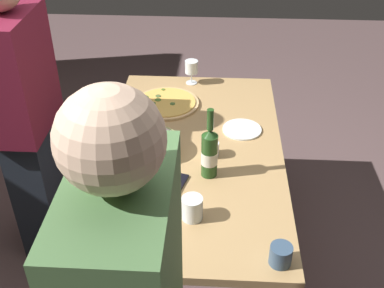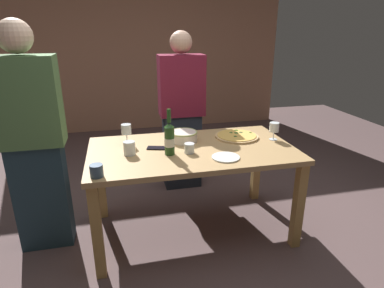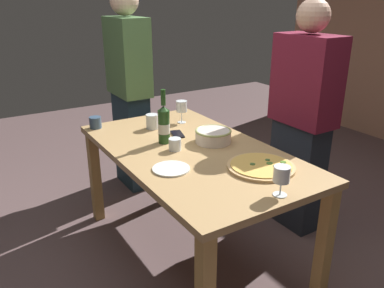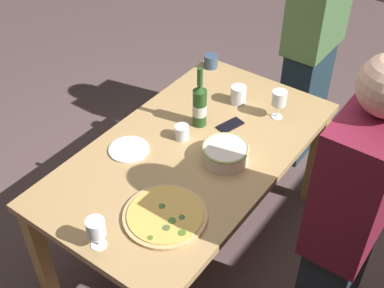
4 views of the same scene
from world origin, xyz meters
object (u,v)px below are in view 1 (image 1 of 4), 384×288
(dining_table, at_px, (192,165))
(cup_amber, at_px, (192,208))
(serving_bowl, at_px, (155,144))
(cell_phone, at_px, (177,183))
(side_plate, at_px, (242,129))
(wine_glass_near_pizza, at_px, (191,68))
(person_host, at_px, (28,123))
(pizza, at_px, (166,103))
(wine_bottle, at_px, (209,152))
(cup_ceramic, at_px, (211,149))
(cup_spare, at_px, (281,255))
(wine_glass_by_bottle, at_px, (131,195))

(dining_table, distance_m, cup_amber, 0.51)
(serving_bowl, height_order, cell_phone, serving_bowl)
(side_plate, relative_size, cell_phone, 1.43)
(wine_glass_near_pizza, relative_size, person_host, 0.09)
(pizza, bearing_deg, side_plate, -119.87)
(pizza, xyz_separation_m, serving_bowl, (-0.47, 0.01, 0.04))
(wine_bottle, relative_size, person_host, 0.21)
(cup_ceramic, relative_size, person_host, 0.05)
(pizza, distance_m, serving_bowl, 0.47)
(serving_bowl, xyz_separation_m, person_host, (0.12, 0.67, 0.02))
(side_plate, bearing_deg, pizza, 60.13)
(wine_glass_near_pizza, xyz_separation_m, cup_amber, (-1.20, -0.07, -0.05))
(cup_ceramic, height_order, cup_spare, cup_spare)
(cup_amber, relative_size, cell_phone, 0.72)
(serving_bowl, relative_size, person_host, 0.14)
(dining_table, height_order, pizza, pizza)
(serving_bowl, distance_m, wine_glass_by_bottle, 0.47)
(wine_glass_near_pizza, bearing_deg, person_host, 127.86)
(serving_bowl, height_order, cup_amber, cup_amber)
(wine_glass_by_bottle, xyz_separation_m, cell_phone, (0.22, -0.16, -0.11))
(wine_glass_near_pizza, distance_m, wine_glass_by_bottle, 1.22)
(wine_glass_by_bottle, bearing_deg, cup_ceramic, -34.79)
(serving_bowl, relative_size, side_plate, 1.13)
(dining_table, distance_m, wine_glass_near_pizza, 0.75)
(dining_table, distance_m, wine_glass_by_bottle, 0.58)
(dining_table, relative_size, pizza, 4.28)
(serving_bowl, bearing_deg, cell_phone, -152.96)
(dining_table, height_order, wine_glass_by_bottle, wine_glass_by_bottle)
(pizza, height_order, side_plate, pizza)
(serving_bowl, xyz_separation_m, wine_glass_near_pizza, (0.75, -0.13, 0.06))
(side_plate, relative_size, person_host, 0.13)
(pizza, distance_m, person_host, 0.76)
(serving_bowl, relative_size, wine_bottle, 0.67)
(dining_table, bearing_deg, wine_glass_by_bottle, 156.24)
(wine_glass_by_bottle, distance_m, cup_spare, 0.63)
(dining_table, bearing_deg, cup_amber, -176.58)
(dining_table, height_order, cup_spare, cup_spare)
(cup_spare, height_order, side_plate, cup_spare)
(cell_phone, bearing_deg, wine_bottle, -134.08)
(serving_bowl, bearing_deg, wine_glass_by_bottle, 175.27)
(wine_bottle, bearing_deg, dining_table, 25.03)
(serving_bowl, bearing_deg, cup_ceramic, -92.59)
(dining_table, relative_size, wine_glass_by_bottle, 9.68)
(cup_spare, xyz_separation_m, side_plate, (0.90, 0.11, -0.04))
(wine_bottle, relative_size, cell_phone, 2.41)
(wine_glass_by_bottle, bearing_deg, serving_bowl, -4.73)
(cup_amber, bearing_deg, person_host, 56.83)
(pizza, relative_size, wine_glass_by_bottle, 2.26)
(wine_bottle, xyz_separation_m, cell_phone, (-0.08, 0.14, -0.12))
(dining_table, relative_size, cup_amber, 15.53)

